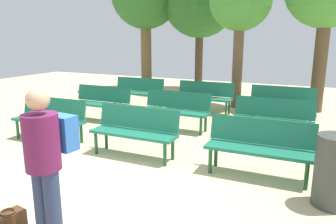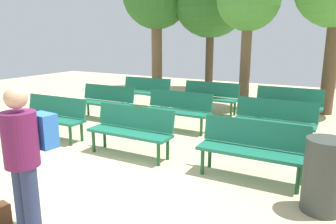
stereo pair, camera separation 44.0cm
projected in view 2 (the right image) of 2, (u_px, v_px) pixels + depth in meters
ground_plane at (73, 189)px, 4.58m from camera, size 24.00×24.00×0.00m
bench_r0_c0 at (53, 115)px, 6.80m from camera, size 1.61×0.52×0.87m
bench_r0_c1 at (131, 128)px, 5.80m from camera, size 1.60×0.49×0.87m
bench_r0_c2 at (252, 146)px, 4.84m from camera, size 1.61×0.51×0.87m
bench_r1_c0 at (106, 100)px, 8.35m from camera, size 1.60×0.49×0.87m
bench_r1_c1 at (178, 108)px, 7.42m from camera, size 1.60×0.48×0.87m
bench_r1_c2 at (274, 119)px, 6.45m from camera, size 1.60×0.49×0.87m
bench_r2_c0 at (145, 90)px, 9.95m from camera, size 1.62×0.55×0.87m
bench_r2_c1 at (210, 96)px, 8.99m from camera, size 1.60×0.50×0.87m
bench_r2_c2 at (288, 103)px, 8.00m from camera, size 1.61×0.50×0.87m
tree_2 at (249, 1)px, 9.07m from camera, size 1.81×1.81×4.06m
visitor_with_backpack at (25, 156)px, 3.22m from camera, size 0.37×0.55×1.65m
trash_bin at (324, 176)px, 3.90m from camera, size 0.48×0.48×0.93m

